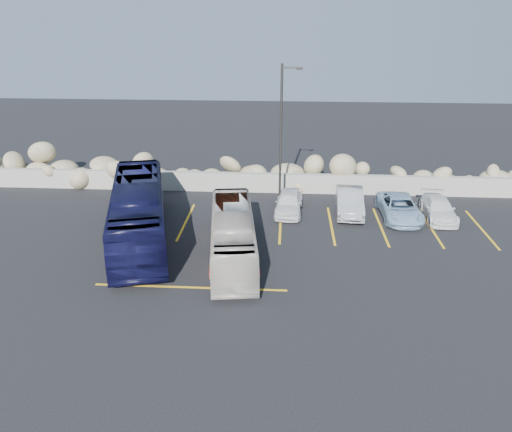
# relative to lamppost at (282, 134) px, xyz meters

# --- Properties ---
(ground) EXTENTS (90.00, 90.00, 0.00)m
(ground) POSITION_rel_lamppost_xyz_m (-2.56, -9.50, -4.30)
(ground) COLOR black
(ground) RESTS_ON ground
(seawall) EXTENTS (60.00, 0.40, 1.20)m
(seawall) POSITION_rel_lamppost_xyz_m (-2.56, 2.50, -3.70)
(seawall) COLOR #99968B
(seawall) RESTS_ON ground
(riprap_pile) EXTENTS (54.00, 2.80, 2.60)m
(riprap_pile) POSITION_rel_lamppost_xyz_m (-2.56, 3.70, -3.00)
(riprap_pile) COLOR tan
(riprap_pile) RESTS_ON ground
(parking_lines) EXTENTS (18.16, 9.36, 0.01)m
(parking_lines) POSITION_rel_lamppost_xyz_m (2.09, -3.93, -4.29)
(parking_lines) COLOR gold
(parking_lines) RESTS_ON ground
(lamppost) EXTENTS (1.14, 0.18, 8.00)m
(lamppost) POSITION_rel_lamppost_xyz_m (0.00, 0.00, 0.00)
(lamppost) COLOR #2C2A27
(lamppost) RESTS_ON ground
(vintage_bus) EXTENTS (2.88, 8.20, 2.23)m
(vintage_bus) POSITION_rel_lamppost_xyz_m (-2.07, -6.50, -3.18)
(vintage_bus) COLOR beige
(vintage_bus) RESTS_ON ground
(tour_coach) EXTENTS (4.98, 10.60, 2.88)m
(tour_coach) POSITION_rel_lamppost_xyz_m (-6.88, -4.79, -2.86)
(tour_coach) COLOR black
(tour_coach) RESTS_ON ground
(car_a) EXTENTS (1.68, 3.69, 1.23)m
(car_a) POSITION_rel_lamppost_xyz_m (0.48, -0.88, -3.68)
(car_a) COLOR white
(car_a) RESTS_ON ground
(car_b) EXTENTS (1.66, 4.19, 1.36)m
(car_b) POSITION_rel_lamppost_xyz_m (3.87, -0.66, -3.62)
(car_b) COLOR #ADADB2
(car_b) RESTS_ON ground
(car_c) EXTENTS (1.65, 3.78, 1.08)m
(car_c) POSITION_rel_lamppost_xyz_m (8.65, -1.13, -3.75)
(car_c) COLOR white
(car_c) RESTS_ON ground
(car_d) EXTENTS (2.08, 4.31, 1.18)m
(car_d) POSITION_rel_lamppost_xyz_m (6.51, -1.25, -3.70)
(car_d) COLOR #94B5D3
(car_d) RESTS_ON ground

